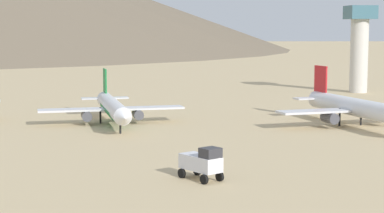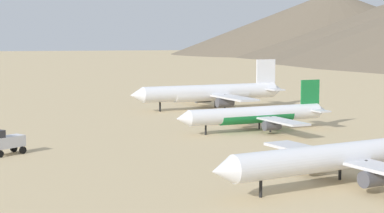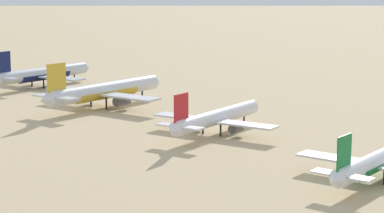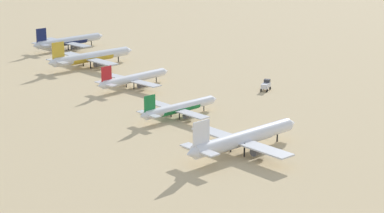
{
  "view_description": "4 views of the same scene",
  "coord_description": "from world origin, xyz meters",
  "px_view_note": "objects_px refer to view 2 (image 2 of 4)",
  "views": [
    {
      "loc": [
        108.85,
        -43.62,
        16.86
      ],
      "look_at": [
        -5.81,
        -29.89,
        3.39
      ],
      "focal_mm": 61.34,
      "sensor_mm": 36.0,
      "label": 1
    },
    {
      "loc": [
        38.45,
        60.07,
        17.12
      ],
      "look_at": [
        3.02,
        -47.6,
        4.69
      ],
      "focal_mm": 57.18,
      "sensor_mm": 36.0,
      "label": 2
    },
    {
      "loc": [
        -107.05,
        -100.14,
        30.88
      ],
      "look_at": [
        3.28,
        9.13,
        3.97
      ],
      "focal_mm": 66.61,
      "sensor_mm": 36.0,
      "label": 3
    },
    {
      "loc": [
        -124.37,
        -213.93,
        61.3
      ],
      "look_at": [
        -5.91,
        -47.1,
        3.83
      ],
      "focal_mm": 63.04,
      "sensor_mm": 36.0,
      "label": 4
    }
  ],
  "objects_px": {
    "parked_jet_1": "(257,115)",
    "parked_jet_2": "(342,157)",
    "service_truck": "(5,141)",
    "parked_jet_0": "(212,93)"
  },
  "relations": [
    {
      "from": "parked_jet_2",
      "to": "parked_jet_1",
      "type": "bearing_deg",
      "value": -100.89
    },
    {
      "from": "parked_jet_0",
      "to": "parked_jet_1",
      "type": "height_order",
      "value": "parked_jet_0"
    },
    {
      "from": "parked_jet_1",
      "to": "parked_jet_2",
      "type": "distance_m",
      "value": 43.03
    },
    {
      "from": "parked_jet_1",
      "to": "service_truck",
      "type": "distance_m",
      "value": 46.62
    },
    {
      "from": "parked_jet_2",
      "to": "service_truck",
      "type": "relative_size",
      "value": 6.11
    },
    {
      "from": "parked_jet_1",
      "to": "service_truck",
      "type": "xyz_separation_m",
      "value": [
        45.5,
        10.09,
        -1.03
      ]
    },
    {
      "from": "parked_jet_2",
      "to": "service_truck",
      "type": "height_order",
      "value": "parked_jet_2"
    },
    {
      "from": "parked_jet_2",
      "to": "parked_jet_0",
      "type": "bearing_deg",
      "value": -99.18
    },
    {
      "from": "parked_jet_1",
      "to": "parked_jet_2",
      "type": "relative_size",
      "value": 0.93
    },
    {
      "from": "parked_jet_1",
      "to": "parked_jet_0",
      "type": "bearing_deg",
      "value": -97.24
    }
  ]
}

